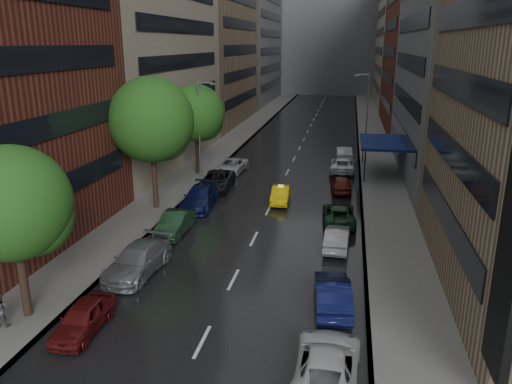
{
  "coord_description": "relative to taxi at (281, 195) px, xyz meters",
  "views": [
    {
      "loc": [
        5.71,
        -14.02,
        12.38
      ],
      "look_at": [
        0.0,
        16.77,
        3.0
      ],
      "focal_mm": 35.0,
      "sensor_mm": 36.0,
      "label": 1
    }
  ],
  "objects": [
    {
      "name": "tree_near",
      "position": [
        -9.25,
        -19.66,
        4.98
      ],
      "size": [
        5.16,
        5.16,
        8.23
      ],
      "color": "#382619",
      "rests_on": "ground"
    },
    {
      "name": "street_lamp_right",
      "position": [
        7.07,
        20.89,
        4.23
      ],
      "size": [
        1.74,
        0.22,
        9.0
      ],
      "color": "gray",
      "rests_on": "sidewalk_right"
    },
    {
      "name": "taxi",
      "position": [
        0.0,
        0.0,
        0.0
      ],
      "size": [
        1.56,
        4.03,
        1.31
      ],
      "primitive_type": "imported",
      "rotation": [
        0.0,
        0.0,
        0.04
      ],
      "color": "yellow",
      "rests_on": "ground"
    },
    {
      "name": "awning",
      "position": [
        8.33,
        10.89,
        2.48
      ],
      "size": [
        4.0,
        8.0,
        3.12
      ],
      "color": "navy",
      "rests_on": "sidewalk_right"
    },
    {
      "name": "buildings_left",
      "position": [
        -15.65,
        34.68,
        15.33
      ],
      "size": [
        8.0,
        108.0,
        38.0
      ],
      "color": "maroon",
      "rests_on": "ground"
    },
    {
      "name": "street_lamp_left",
      "position": [
        -8.37,
        5.89,
        4.23
      ],
      "size": [
        1.74,
        0.22,
        9.0
      ],
      "color": "gray",
      "rests_on": "sidewalk_left"
    },
    {
      "name": "sidewalk_left",
      "position": [
        -9.65,
        25.89,
        -0.58
      ],
      "size": [
        4.0,
        140.0,
        0.15
      ],
      "primitive_type": "cube",
      "color": "gray",
      "rests_on": "ground"
    },
    {
      "name": "parked_cars_left",
      "position": [
        -6.05,
        -4.29,
        0.1
      ],
      "size": [
        2.85,
        33.63,
        1.61
      ],
      "color": "#5D1214",
      "rests_on": "ground"
    },
    {
      "name": "tree_mid",
      "position": [
        -9.25,
        -3.42,
        6.25
      ],
      "size": [
        6.33,
        6.33,
        10.08
      ],
      "color": "#382619",
      "rests_on": "ground"
    },
    {
      "name": "building_far",
      "position": [
        -0.65,
        93.89,
        15.34
      ],
      "size": [
        40.0,
        14.0,
        32.0
      ],
      "primitive_type": "cube",
      "color": "slate",
      "rests_on": "ground"
    },
    {
      "name": "buildings_right",
      "position": [
        14.34,
        32.59,
        14.38
      ],
      "size": [
        8.05,
        109.1,
        36.0
      ],
      "color": "#937A5B",
      "rests_on": "ground"
    },
    {
      "name": "road",
      "position": [
        -0.65,
        25.89,
        -0.65
      ],
      "size": [
        14.0,
        140.0,
        0.01
      ],
      "primitive_type": "cube",
      "color": "black",
      "rests_on": "ground"
    },
    {
      "name": "parked_cars_right",
      "position": [
        4.75,
        -3.38,
        0.07
      ],
      "size": [
        2.56,
        43.17,
        1.55
      ],
      "color": "silver",
      "rests_on": "ground"
    },
    {
      "name": "sidewalk_right",
      "position": [
        8.35,
        25.89,
        -0.58
      ],
      "size": [
        4.0,
        140.0,
        0.15
      ],
      "primitive_type": "cube",
      "color": "gray",
      "rests_on": "ground"
    },
    {
      "name": "tree_far",
      "position": [
        -9.25,
        7.66,
        5.29
      ],
      "size": [
        5.45,
        5.45,
        8.69
      ],
      "color": "#382619",
      "rests_on": "ground"
    }
  ]
}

